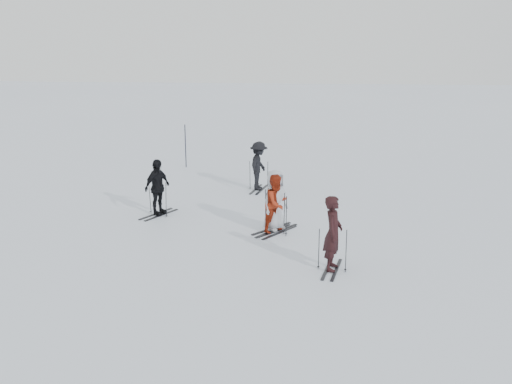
% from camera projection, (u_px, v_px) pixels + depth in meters
% --- Properties ---
extents(ground, '(120.00, 120.00, 0.00)m').
position_uv_depth(ground, '(253.00, 232.00, 17.21)').
color(ground, silver).
rests_on(ground, ground).
extents(skier_near_dark, '(0.57, 0.77, 1.91)m').
position_uv_depth(skier_near_dark, '(333.00, 234.00, 14.18)').
color(skier_near_dark, black).
rests_on(skier_near_dark, ground).
extents(skier_red, '(1.03, 1.09, 1.77)m').
position_uv_depth(skier_red, '(276.00, 204.00, 17.01)').
color(skier_red, maroon).
rests_on(skier_red, ground).
extents(skier_grey, '(1.03, 1.08, 1.86)m').
position_uv_depth(skier_grey, '(275.00, 201.00, 17.20)').
color(skier_grey, '#AFB4B9').
rests_on(skier_grey, ground).
extents(skier_uphill_left, '(0.90, 1.17, 1.85)m').
position_uv_depth(skier_uphill_left, '(157.00, 188.00, 18.70)').
color(skier_uphill_left, black).
rests_on(skier_uphill_left, ground).
extents(skier_uphill_far, '(0.90, 1.31, 1.86)m').
position_uv_depth(skier_uphill_far, '(259.00, 166.00, 21.84)').
color(skier_uphill_far, black).
rests_on(skier_uphill_far, ground).
extents(skis_near_dark, '(1.66, 1.08, 1.12)m').
position_uv_depth(skis_near_dark, '(332.00, 249.00, 14.28)').
color(skis_near_dark, black).
rests_on(skis_near_dark, ground).
extents(skis_red, '(1.89, 1.68, 1.22)m').
position_uv_depth(skis_red, '(276.00, 213.00, 17.08)').
color(skis_red, black).
rests_on(skis_red, ground).
extents(skis_grey, '(1.94, 1.82, 1.27)m').
position_uv_depth(skis_grey, '(275.00, 210.00, 17.27)').
color(skis_grey, black).
rests_on(skis_grey, ground).
extents(skis_uphill_left, '(1.83, 1.51, 1.18)m').
position_uv_depth(skis_uphill_left, '(158.00, 198.00, 18.79)').
color(skis_uphill_left, black).
rests_on(skis_uphill_left, ground).
extents(skis_uphill_far, '(1.72, 1.12, 1.16)m').
position_uv_depth(skis_uphill_far, '(259.00, 175.00, 21.94)').
color(skis_uphill_far, black).
rests_on(skis_uphill_far, ground).
extents(piste_marker, '(0.05, 0.05, 1.95)m').
position_uv_depth(piste_marker, '(185.00, 146.00, 25.74)').
color(piste_marker, black).
rests_on(piste_marker, ground).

